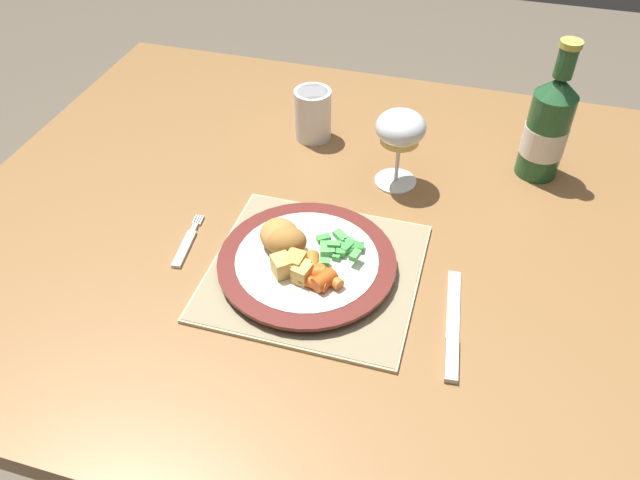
# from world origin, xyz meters

# --- Properties ---
(ground_plane) EXTENTS (6.00, 6.00, 0.00)m
(ground_plane) POSITION_xyz_m (0.00, 0.00, 0.00)
(ground_plane) COLOR brown
(dining_table) EXTENTS (1.18, 1.02, 0.74)m
(dining_table) POSITION_xyz_m (0.00, 0.00, 0.65)
(dining_table) COLOR olive
(dining_table) RESTS_ON ground
(placemat) EXTENTS (0.31, 0.29, 0.01)m
(placemat) POSITION_xyz_m (0.04, -0.12, 0.74)
(placemat) COLOR #CCB789
(placemat) RESTS_ON dining_table
(dinner_plate) EXTENTS (0.27, 0.27, 0.02)m
(dinner_plate) POSITION_xyz_m (0.03, -0.12, 0.76)
(dinner_plate) COLOR white
(dinner_plate) RESTS_ON placemat
(breaded_croquettes) EXTENTS (0.09, 0.09, 0.04)m
(breaded_croquettes) POSITION_xyz_m (-0.02, -0.11, 0.79)
(breaded_croquettes) COLOR #A87033
(breaded_croquettes) RESTS_ON dinner_plate
(green_beans_pile) EXTENTS (0.08, 0.09, 0.02)m
(green_beans_pile) POSITION_xyz_m (0.07, -0.09, 0.77)
(green_beans_pile) COLOR green
(green_beans_pile) RESTS_ON dinner_plate
(glazed_carrots) EXTENTS (0.08, 0.07, 0.02)m
(glazed_carrots) POSITION_xyz_m (0.05, -0.16, 0.78)
(glazed_carrots) COLOR orange
(glazed_carrots) RESTS_ON dinner_plate
(fork) EXTENTS (0.03, 0.12, 0.01)m
(fork) POSITION_xyz_m (-0.17, -0.12, 0.74)
(fork) COLOR silver
(fork) RESTS_ON dining_table
(table_knife) EXTENTS (0.04, 0.20, 0.01)m
(table_knife) POSITION_xyz_m (0.25, -0.18, 0.74)
(table_knife) COLOR silver
(table_knife) RESTS_ON dining_table
(wine_glass) EXTENTS (0.08, 0.08, 0.14)m
(wine_glass) POSITION_xyz_m (0.11, 0.13, 0.84)
(wine_glass) COLOR silver
(wine_glass) RESTS_ON dining_table
(bottle) EXTENTS (0.07, 0.07, 0.25)m
(bottle) POSITION_xyz_m (0.35, 0.23, 0.83)
(bottle) COLOR #23562D
(bottle) RESTS_ON dining_table
(roast_potatoes) EXTENTS (0.07, 0.05, 0.03)m
(roast_potatoes) POSITION_xyz_m (0.01, -0.16, 0.78)
(roast_potatoes) COLOR #DBB256
(roast_potatoes) RESTS_ON dinner_plate
(drinking_cup) EXTENTS (0.07, 0.07, 0.10)m
(drinking_cup) POSITION_xyz_m (-0.07, 0.23, 0.79)
(drinking_cup) COLOR white
(drinking_cup) RESTS_ON dining_table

